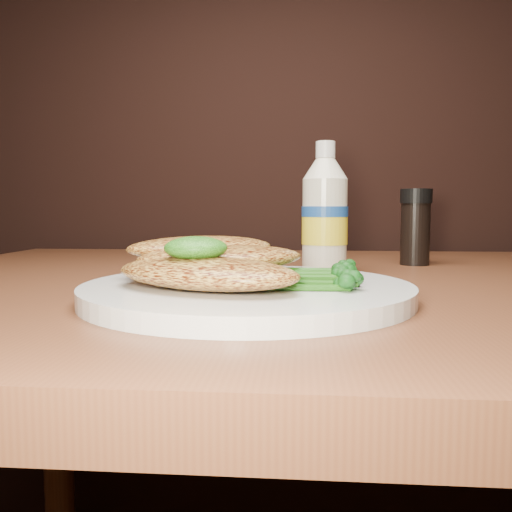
{
  "coord_description": "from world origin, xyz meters",
  "views": [
    {
      "loc": [
        -0.07,
        0.41,
        0.83
      ],
      "look_at": [
        -0.11,
        0.91,
        0.79
      ],
      "focal_mm": 37.84,
      "sensor_mm": 36.0,
      "label": 1
    }
  ],
  "objects": [
    {
      "name": "pepper_grinder",
      "position": [
        0.09,
        1.21,
        0.8
      ],
      "size": [
        0.06,
        0.06,
        0.11
      ],
      "primitive_type": null,
      "rotation": [
        0.0,
        0.0,
        -0.37
      ],
      "color": "black",
      "rests_on": "dining_table"
    },
    {
      "name": "chicken_back",
      "position": [
        -0.17,
        0.94,
        0.79
      ],
      "size": [
        0.17,
        0.14,
        0.02
      ],
      "primitive_type": "ellipsoid",
      "rotation": [
        0.0,
        0.0,
        0.53
      ],
      "color": "gold",
      "rests_on": "plate"
    },
    {
      "name": "pesto_front",
      "position": [
        -0.16,
        0.86,
        0.8
      ],
      "size": [
        0.06,
        0.06,
        0.02
      ],
      "primitive_type": "ellipsoid",
      "rotation": [
        0.0,
        0.0,
        0.22
      ],
      "color": "#0B3608",
      "rests_on": "chicken_front"
    },
    {
      "name": "broccolini_bundle",
      "position": [
        -0.08,
        0.89,
        0.78
      ],
      "size": [
        0.16,
        0.13,
        0.02
      ],
      "primitive_type": null,
      "rotation": [
        0.0,
        0.0,
        -0.16
      ],
      "color": "#1E5212",
      "rests_on": "plate"
    },
    {
      "name": "chicken_mid",
      "position": [
        -0.14,
        0.91,
        0.79
      ],
      "size": [
        0.18,
        0.14,
        0.02
      ],
      "primitive_type": "ellipsoid",
      "rotation": [
        0.0,
        0.0,
        0.43
      ],
      "color": "gold",
      "rests_on": "plate"
    },
    {
      "name": "chicken_front",
      "position": [
        -0.15,
        0.86,
        0.78
      ],
      "size": [
        0.19,
        0.15,
        0.03
      ],
      "primitive_type": "ellipsoid",
      "rotation": [
        0.0,
        0.0,
        -0.42
      ],
      "color": "gold",
      "rests_on": "plate"
    },
    {
      "name": "plate",
      "position": [
        -0.12,
        0.89,
        0.76
      ],
      "size": [
        0.3,
        0.3,
        0.02
      ],
      "primitive_type": "cylinder",
      "color": "white",
      "rests_on": "dining_table"
    },
    {
      "name": "mayo_bottle",
      "position": [
        -0.04,
        1.11,
        0.83
      ],
      "size": [
        0.07,
        0.07,
        0.17
      ],
      "primitive_type": null,
      "rotation": [
        0.0,
        0.0,
        -0.27
      ],
      "color": "beige",
      "rests_on": "dining_table"
    }
  ]
}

